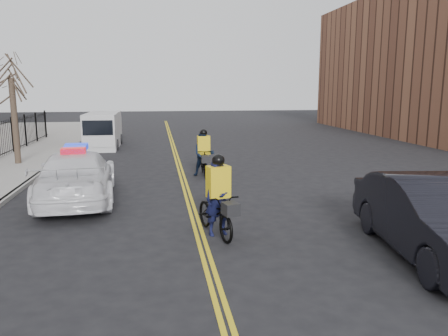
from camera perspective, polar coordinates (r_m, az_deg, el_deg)
name	(u,v)px	position (r m, az deg, el deg)	size (l,w,h in m)	color
ground	(196,221)	(12.40, -3.74, -6.90)	(120.00, 120.00, 0.00)	black
center_line_left	(178,169)	(20.16, -5.98, -0.16)	(0.10, 60.00, 0.01)	gold
center_line_right	(182,169)	(20.17, -5.53, -0.15)	(0.10, 60.00, 0.01)	gold
sidewalk	(7,172)	(21.15, -26.50, -0.53)	(3.00, 60.00, 0.15)	gray
curb	(43,171)	(20.74, -22.55, -0.42)	(0.20, 60.00, 0.15)	gray
street_tree	(12,91)	(22.78, -25.94, 9.00)	(3.20, 3.20, 4.80)	#33291E
police_cruiser	(77,176)	(15.09, -18.67, -0.99)	(2.82, 5.96, 1.84)	white
dark_sedan	(435,219)	(10.62, 25.84, -5.97)	(1.87, 5.35, 1.76)	black
cargo_van	(103,131)	(28.37, -15.53, 4.72)	(2.02, 5.16, 2.16)	silver
cyclist_near	(219,207)	(11.07, -0.72, -5.12)	(1.26, 2.24, 2.08)	black
cyclist_far	(204,158)	(18.47, -2.66, 1.38)	(0.90, 1.98, 2.00)	black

